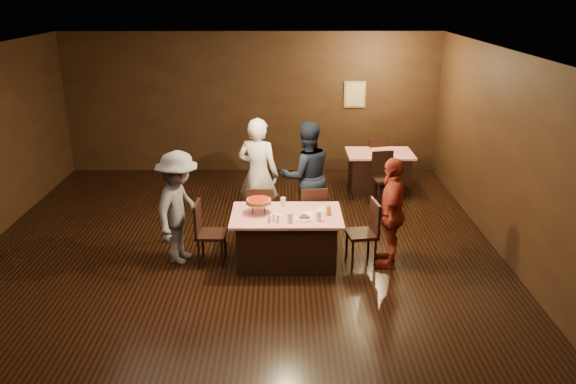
% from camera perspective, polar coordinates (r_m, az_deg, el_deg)
% --- Properties ---
extents(room, '(10.00, 10.04, 3.02)m').
position_cam_1_polar(room, '(7.20, -5.98, 6.21)').
color(room, black).
rests_on(room, ground).
extents(main_table, '(1.60, 1.00, 0.77)m').
position_cam_1_polar(main_table, '(8.26, -0.15, -4.73)').
color(main_table, '#B5100C').
rests_on(main_table, ground).
extents(back_table, '(1.30, 0.90, 0.77)m').
position_cam_1_polar(back_table, '(11.39, 9.20, 2.12)').
color(back_table, red).
rests_on(back_table, ground).
extents(chair_far_left, '(0.43, 0.43, 0.95)m').
position_cam_1_polar(chair_far_left, '(8.92, -2.74, -2.18)').
color(chair_far_left, black).
rests_on(chair_far_left, ground).
extents(chair_far_right, '(0.48, 0.48, 0.95)m').
position_cam_1_polar(chair_far_right, '(8.92, 2.40, -2.17)').
color(chair_far_right, black).
rests_on(chair_far_right, ground).
extents(chair_end_left, '(0.43, 0.43, 0.95)m').
position_cam_1_polar(chair_end_left, '(8.29, -7.80, -4.14)').
color(chair_end_left, black).
rests_on(chair_end_left, ground).
extents(chair_end_right, '(0.48, 0.48, 0.95)m').
position_cam_1_polar(chair_end_right, '(8.30, 7.48, -4.11)').
color(chair_end_right, black).
rests_on(chair_end_right, ground).
extents(chair_back_near, '(0.48, 0.48, 0.95)m').
position_cam_1_polar(chair_back_near, '(10.71, 9.81, 1.41)').
color(chair_back_near, black).
rests_on(chair_back_near, ground).
extents(chair_back_far, '(0.51, 0.51, 0.95)m').
position_cam_1_polar(chair_back_far, '(11.93, 8.78, 3.42)').
color(chair_back_far, black).
rests_on(chair_back_far, ground).
extents(diner_white_jacket, '(0.80, 0.65, 1.90)m').
position_cam_1_polar(diner_white_jacket, '(9.26, -3.04, 1.80)').
color(diner_white_jacket, silver).
rests_on(diner_white_jacket, ground).
extents(diner_navy_hoodie, '(1.04, 0.90, 1.83)m').
position_cam_1_polar(diner_navy_hoodie, '(9.28, 1.87, 1.64)').
color(diner_navy_hoodie, black).
rests_on(diner_navy_hoodie, ground).
extents(diner_grey_knit, '(0.89, 1.22, 1.69)m').
position_cam_1_polar(diner_grey_knit, '(8.28, -11.01, -1.59)').
color(diner_grey_knit, '#59585E').
rests_on(diner_grey_knit, ground).
extents(diner_red_shirt, '(0.61, 1.03, 1.64)m').
position_cam_1_polar(diner_red_shirt, '(8.17, 10.48, -2.06)').
color(diner_red_shirt, maroon).
rests_on(diner_red_shirt, ground).
extents(pizza_stand, '(0.38, 0.38, 0.22)m').
position_cam_1_polar(pizza_stand, '(8.09, -2.99, -0.94)').
color(pizza_stand, black).
rests_on(pizza_stand, main_table).
extents(plate_with_slice, '(0.25, 0.25, 0.06)m').
position_cam_1_polar(plate_with_slice, '(7.93, 1.66, -2.58)').
color(plate_with_slice, white).
rests_on(plate_with_slice, main_table).
extents(plate_empty, '(0.25, 0.25, 0.01)m').
position_cam_1_polar(plate_empty, '(8.26, 3.66, -1.80)').
color(plate_empty, white).
rests_on(plate_empty, main_table).
extents(glass_front_left, '(0.08, 0.08, 0.14)m').
position_cam_1_polar(glass_front_left, '(7.80, 0.22, -2.62)').
color(glass_front_left, silver).
rests_on(glass_front_left, main_table).
extents(glass_front_right, '(0.08, 0.08, 0.14)m').
position_cam_1_polar(glass_front_right, '(7.86, 3.13, -2.47)').
color(glass_front_right, silver).
rests_on(glass_front_right, main_table).
extents(glass_amber, '(0.08, 0.08, 0.14)m').
position_cam_1_polar(glass_amber, '(8.06, 4.12, -1.92)').
color(glass_amber, '#BF7F26').
rests_on(glass_amber, main_table).
extents(glass_back, '(0.08, 0.08, 0.14)m').
position_cam_1_polar(glass_back, '(8.36, -0.51, -1.03)').
color(glass_back, silver).
rests_on(glass_back, main_table).
extents(condiments, '(0.17, 0.10, 0.09)m').
position_cam_1_polar(condiments, '(7.83, -1.47, -2.72)').
color(condiments, silver).
rests_on(condiments, main_table).
extents(napkin_center, '(0.19, 0.19, 0.01)m').
position_cam_1_polar(napkin_center, '(8.11, 1.97, -2.23)').
color(napkin_center, white).
rests_on(napkin_center, main_table).
extents(napkin_left, '(0.21, 0.21, 0.01)m').
position_cam_1_polar(napkin_left, '(8.06, -1.22, -2.38)').
color(napkin_left, white).
rests_on(napkin_left, main_table).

